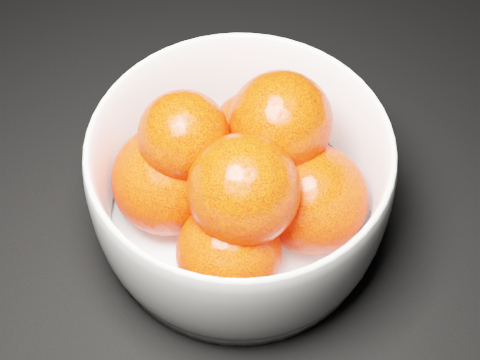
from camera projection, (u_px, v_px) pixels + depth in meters
The scene contains 2 objects.
bowl at pixel (240, 184), 0.51m from camera, with size 0.23×0.23×0.11m.
orange_pile at pixel (239, 178), 0.50m from camera, with size 0.19×0.17×0.13m.
Camera 1 is at (-0.08, 0.01, 0.48)m, focal length 50.00 mm.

